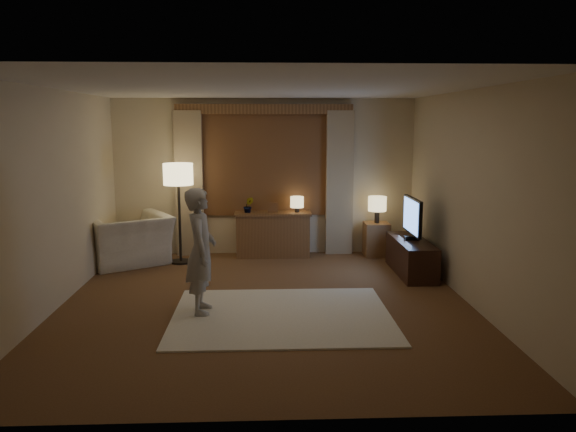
{
  "coord_description": "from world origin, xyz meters",
  "views": [
    {
      "loc": [
        -0.01,
        -6.64,
        2.2
      ],
      "look_at": [
        0.3,
        0.6,
        0.99
      ],
      "focal_mm": 35.0,
      "sensor_mm": 36.0,
      "label": 1
    }
  ],
  "objects": [
    {
      "name": "floor_lamp",
      "position": [
        -1.35,
        2.12,
        1.33
      ],
      "size": [
        0.46,
        0.46,
        1.58
      ],
      "color": "black",
      "rests_on": "floor"
    },
    {
      "name": "table_lamp_side",
      "position": [
        1.85,
        2.45,
        0.87
      ],
      "size": [
        0.3,
        0.3,
        0.44
      ],
      "color": "black",
      "rests_on": "side_table"
    },
    {
      "name": "table_lamp_sideboard",
      "position": [
        0.53,
        2.5,
        0.9
      ],
      "size": [
        0.22,
        0.22,
        0.3
      ],
      "color": "black",
      "rests_on": "sideboard"
    },
    {
      "name": "side_table",
      "position": [
        1.85,
        2.45,
        0.28
      ],
      "size": [
        0.4,
        0.4,
        0.56
      ],
      "primitive_type": "cube",
      "color": "brown",
      "rests_on": "floor"
    },
    {
      "name": "plant",
      "position": [
        -0.27,
        2.5,
        0.85
      ],
      "size": [
        0.17,
        0.13,
        0.3
      ],
      "primitive_type": "imported",
      "color": "#999999",
      "rests_on": "sideboard"
    },
    {
      "name": "tv_stand",
      "position": [
        2.15,
        1.34,
        0.25
      ],
      "size": [
        0.45,
        1.4,
        0.5
      ],
      "primitive_type": "cube",
      "color": "black",
      "rests_on": "floor"
    },
    {
      "name": "person",
      "position": [
        -0.74,
        -0.31,
        0.75
      ],
      "size": [
        0.37,
        0.54,
        1.45
      ],
      "primitive_type": "imported",
      "rotation": [
        0.0,
        0.0,
        1.61
      ],
      "color": "#A9A59C",
      "rests_on": "rug"
    },
    {
      "name": "armchair",
      "position": [
        -2.15,
        2.04,
        0.39
      ],
      "size": [
        1.58,
        1.53,
        0.78
      ],
      "primitive_type": "imported",
      "rotation": [
        0.0,
        0.0,
        -2.58
      ],
      "color": "beige",
      "rests_on": "floor"
    },
    {
      "name": "picture_frame",
      "position": [
        0.13,
        2.5,
        0.8
      ],
      "size": [
        0.16,
        0.02,
        0.2
      ],
      "primitive_type": "cube",
      "color": "brown",
      "rests_on": "sideboard"
    },
    {
      "name": "room",
      "position": [
        0.0,
        0.5,
        1.33
      ],
      "size": [
        5.04,
        5.54,
        2.64
      ],
      "color": "brown",
      "rests_on": "ground"
    },
    {
      "name": "rug",
      "position": [
        0.18,
        -0.46,
        0.01
      ],
      "size": [
        2.5,
        2.0,
        0.02
      ],
      "primitive_type": "cube",
      "color": "beige",
      "rests_on": "floor"
    },
    {
      "name": "tv",
      "position": [
        2.15,
        1.34,
        0.84
      ],
      "size": [
        0.21,
        0.87,
        0.63
      ],
      "color": "black",
      "rests_on": "tv_stand"
    },
    {
      "name": "sideboard",
      "position": [
        0.13,
        2.5,
        0.35
      ],
      "size": [
        1.2,
        0.4,
        0.7
      ],
      "primitive_type": "cube",
      "color": "brown",
      "rests_on": "floor"
    }
  ]
}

